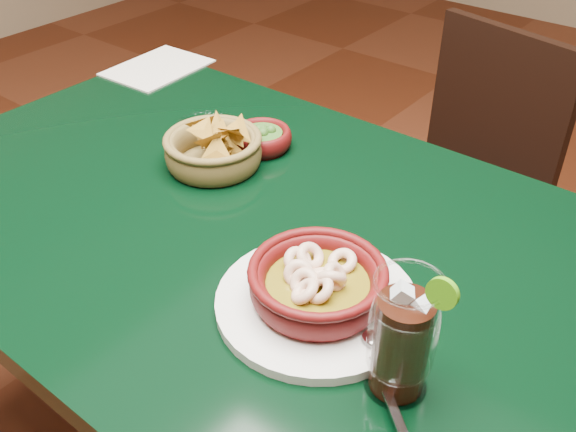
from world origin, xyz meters
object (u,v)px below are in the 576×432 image
Objects in this scene: dining_chair at (456,190)px; chip_basket at (214,150)px; dining_table at (231,256)px; shrimp_plate at (318,288)px; cola_drink at (402,338)px.

chip_basket reaches higher than dining_chair.
dining_table is at bearing -98.30° from dining_chair.
dining_chair reaches higher than dining_table.
dining_chair is 4.12× the size of chip_basket.
shrimp_plate is at bearing -79.66° from dining_chair.
chip_basket is at bearing -109.28° from dining_chair.
shrimp_plate is (0.15, -0.80, 0.31)m from dining_chair.
dining_chair is 0.87m from shrimp_plate.
dining_table is 6.56× the size of cola_drink.
chip_basket reaches higher than shrimp_plate.
chip_basket is at bearing 142.54° from dining_table.
shrimp_plate is (0.25, -0.09, 0.13)m from dining_table.
cola_drink is at bearing -18.20° from shrimp_plate.
dining_chair is 4.65× the size of cola_drink.
dining_table is 0.30m from shrimp_plate.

